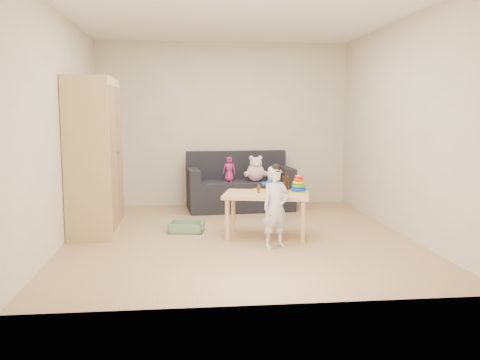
{
  "coord_description": "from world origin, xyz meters",
  "views": [
    {
      "loc": [
        -0.61,
        -5.96,
        1.45
      ],
      "look_at": [
        0.05,
        0.25,
        0.65
      ],
      "focal_mm": 38.0,
      "sensor_mm": 36.0,
      "label": 1
    }
  ],
  "objects": [
    {
      "name": "sofa",
      "position": [
        0.21,
        1.75,
        0.22
      ],
      "size": [
        1.65,
        0.91,
        0.45
      ],
      "primitive_type": "cube",
      "rotation": [
        0.0,
        0.0,
        0.08
      ],
      "color": "black",
      "rests_on": "ground"
    },
    {
      "name": "play_table",
      "position": [
        0.34,
        -0.05,
        0.26
      ],
      "size": [
        1.12,
        0.84,
        0.53
      ],
      "primitive_type": "cube",
      "rotation": [
        0.0,
        0.0,
        -0.23
      ],
      "color": "#E9BB80",
      "rests_on": "ground"
    },
    {
      "name": "wooden_figure",
      "position": [
        0.24,
        -0.05,
        0.58
      ],
      "size": [
        0.05,
        0.04,
        0.11
      ],
      "primitive_type": null,
      "rotation": [
        0.0,
        0.0,
        0.09
      ],
      "color": "maroon",
      "rests_on": "play_table"
    },
    {
      "name": "storage_bin",
      "position": [
        -0.62,
        0.29,
        0.06
      ],
      "size": [
        0.46,
        0.38,
        0.12
      ],
      "primitive_type": null,
      "rotation": [
        0.0,
        0.0,
        -0.17
      ],
      "color": "#648A64",
      "rests_on": "ground"
    },
    {
      "name": "pink_bear",
      "position": [
        0.44,
        1.68,
        0.61
      ],
      "size": [
        0.36,
        0.34,
        0.33
      ],
      "primitive_type": null,
      "rotation": [
        0.0,
        0.0,
        0.4
      ],
      "color": "#EEAFBF",
      "rests_on": "sofa"
    },
    {
      "name": "ring_stacker",
      "position": [
        0.73,
        -0.04,
        0.61
      ],
      "size": [
        0.19,
        0.19,
        0.21
      ],
      "color": "#CCC10A",
      "rests_on": "play_table"
    },
    {
      "name": "blue_plush",
      "position": [
        0.43,
        0.12,
        0.65
      ],
      "size": [
        0.26,
        0.24,
        0.24
      ],
      "primitive_type": null,
      "rotation": [
        0.0,
        0.0,
        -0.58
      ],
      "color": "blue",
      "rests_on": "play_table"
    },
    {
      "name": "yellow_book",
      "position": [
        0.28,
        0.11,
        0.53
      ],
      "size": [
        0.28,
        0.28,
        0.02
      ],
      "primitive_type": "cube",
      "rotation": [
        0.0,
        0.0,
        -0.41
      ],
      "color": "yellow",
      "rests_on": "play_table"
    },
    {
      "name": "wardrobe",
      "position": [
        -1.73,
        0.38,
        0.95
      ],
      "size": [
        0.53,
        1.05,
        1.89
      ],
      "primitive_type": "cube",
      "color": "tan",
      "rests_on": "ground"
    },
    {
      "name": "doll",
      "position": [
        0.03,
        1.66,
        0.63
      ],
      "size": [
        0.2,
        0.15,
        0.37
      ],
      "primitive_type": "imported",
      "rotation": [
        0.0,
        0.0,
        -0.12
      ],
      "color": "#A91F69",
      "rests_on": "sofa"
    },
    {
      "name": "room",
      "position": [
        0.0,
        0.0,
        1.3
      ],
      "size": [
        4.5,
        4.5,
        4.5
      ],
      "color": "tan",
      "rests_on": "ground"
    },
    {
      "name": "brown_bottle",
      "position": [
        0.6,
        0.13,
        0.62
      ],
      "size": [
        0.08,
        0.08,
        0.23
      ],
      "color": "black",
      "rests_on": "play_table"
    },
    {
      "name": "toddler",
      "position": [
        0.36,
        -0.57,
        0.44
      ],
      "size": [
        0.38,
        0.32,
        0.87
      ],
      "primitive_type": "imported",
      "rotation": [
        0.0,
        0.0,
        0.37
      ],
      "color": "beige",
      "rests_on": "ground"
    }
  ]
}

